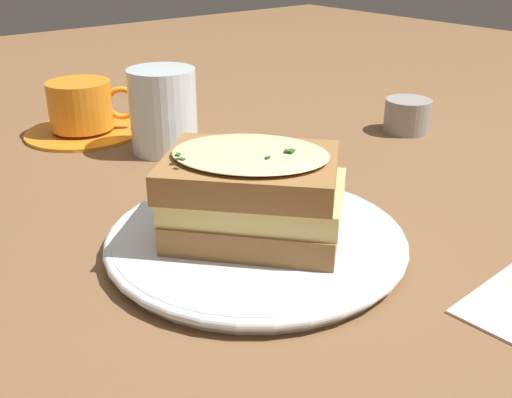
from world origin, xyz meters
name	(u,v)px	position (x,y,z in m)	size (l,w,h in m)	color
ground_plane	(266,249)	(0.00, 0.00, 0.00)	(2.40, 2.40, 0.00)	brown
dinner_plate	(256,239)	(0.01, 0.01, 0.01)	(0.24, 0.24, 0.01)	white
sandwich	(254,193)	(0.01, 0.01, 0.05)	(0.17, 0.17, 0.07)	olive
teacup_with_saucer	(82,112)	(0.37, -0.01, 0.03)	(0.14, 0.14, 0.07)	orange
water_glass	(163,111)	(0.26, -0.06, 0.05)	(0.08, 0.08, 0.10)	silver
condiment_pot	(407,116)	(0.12, -0.34, 0.02)	(0.06, 0.06, 0.04)	gray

